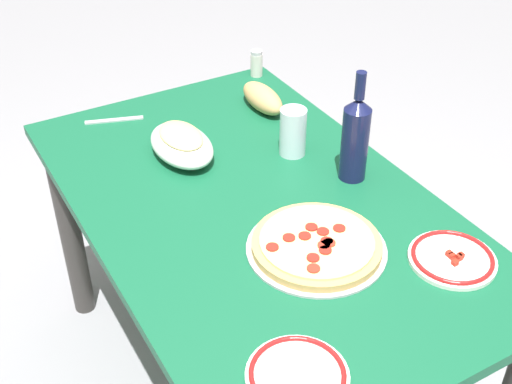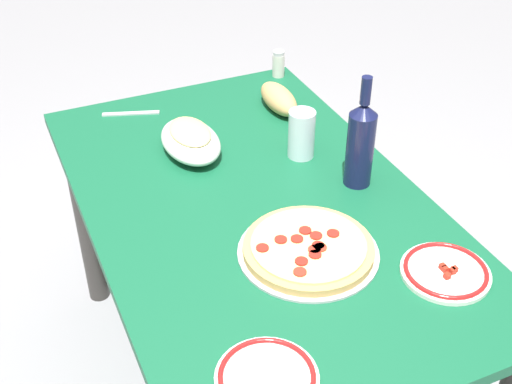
{
  "view_description": "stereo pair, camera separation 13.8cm",
  "coord_description": "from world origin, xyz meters",
  "px_view_note": "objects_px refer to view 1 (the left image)",
  "views": [
    {
      "loc": [
        1.18,
        -0.67,
        1.72
      ],
      "look_at": [
        0.0,
        0.0,
        0.75
      ],
      "focal_mm": 47.94,
      "sensor_mm": 36.0,
      "label": 1
    },
    {
      "loc": [
        1.24,
        -0.55,
        1.72
      ],
      "look_at": [
        0.0,
        0.0,
        0.75
      ],
      "focal_mm": 47.94,
      "sensor_mm": 36.0,
      "label": 2
    }
  ],
  "objects_px": {
    "pepperoni_pizza": "(317,245)",
    "side_plate_near": "(452,258)",
    "baked_pasta_dish": "(182,143)",
    "wine_bottle": "(355,137)",
    "side_plate_far": "(297,375)",
    "water_glass": "(293,132)",
    "dining_table": "(256,240)",
    "spice_shaker": "(256,63)",
    "bread_loaf": "(263,98)"
  },
  "relations": [
    {
      "from": "pepperoni_pizza",
      "to": "side_plate_near",
      "type": "bearing_deg",
      "value": 52.83
    },
    {
      "from": "baked_pasta_dish",
      "to": "side_plate_near",
      "type": "height_order",
      "value": "baked_pasta_dish"
    },
    {
      "from": "wine_bottle",
      "to": "side_plate_far",
      "type": "height_order",
      "value": "wine_bottle"
    },
    {
      "from": "water_glass",
      "to": "dining_table",
      "type": "bearing_deg",
      "value": -53.5
    },
    {
      "from": "baked_pasta_dish",
      "to": "spice_shaker",
      "type": "xyz_separation_m",
      "value": [
        -0.33,
        0.42,
        0.0
      ]
    },
    {
      "from": "spice_shaker",
      "to": "water_glass",
      "type": "bearing_deg",
      "value": -18.3
    },
    {
      "from": "wine_bottle",
      "to": "bread_loaf",
      "type": "distance_m",
      "value": 0.44
    },
    {
      "from": "dining_table",
      "to": "water_glass",
      "type": "relative_size",
      "value": 9.92
    },
    {
      "from": "dining_table",
      "to": "pepperoni_pizza",
      "type": "relative_size",
      "value": 4.17
    },
    {
      "from": "pepperoni_pizza",
      "to": "baked_pasta_dish",
      "type": "distance_m",
      "value": 0.52
    },
    {
      "from": "bread_loaf",
      "to": "wine_bottle",
      "type": "bearing_deg",
      "value": 2.28
    },
    {
      "from": "side_plate_near",
      "to": "spice_shaker",
      "type": "relative_size",
      "value": 2.23
    },
    {
      "from": "side_plate_far",
      "to": "bread_loaf",
      "type": "distance_m",
      "value": 1.02
    },
    {
      "from": "pepperoni_pizza",
      "to": "baked_pasta_dish",
      "type": "xyz_separation_m",
      "value": [
        -0.51,
        -0.1,
        0.03
      ]
    },
    {
      "from": "side_plate_near",
      "to": "baked_pasta_dish",
      "type": "bearing_deg",
      "value": -154.01
    },
    {
      "from": "side_plate_far",
      "to": "bread_loaf",
      "type": "height_order",
      "value": "bread_loaf"
    },
    {
      "from": "dining_table",
      "to": "spice_shaker",
      "type": "distance_m",
      "value": 0.72
    },
    {
      "from": "dining_table",
      "to": "side_plate_near",
      "type": "relative_size",
      "value": 6.84
    },
    {
      "from": "pepperoni_pizza",
      "to": "spice_shaker",
      "type": "relative_size",
      "value": 3.65
    },
    {
      "from": "dining_table",
      "to": "side_plate_far",
      "type": "distance_m",
      "value": 0.56
    },
    {
      "from": "bread_loaf",
      "to": "spice_shaker",
      "type": "height_order",
      "value": "spice_shaker"
    },
    {
      "from": "baked_pasta_dish",
      "to": "spice_shaker",
      "type": "relative_size",
      "value": 2.76
    },
    {
      "from": "dining_table",
      "to": "baked_pasta_dish",
      "type": "xyz_separation_m",
      "value": [
        -0.28,
        -0.07,
        0.16
      ]
    },
    {
      "from": "baked_pasta_dish",
      "to": "bread_loaf",
      "type": "bearing_deg",
      "value": 110.6
    },
    {
      "from": "pepperoni_pizza",
      "to": "baked_pasta_dish",
      "type": "bearing_deg",
      "value": -169.18
    },
    {
      "from": "pepperoni_pizza",
      "to": "spice_shaker",
      "type": "height_order",
      "value": "spice_shaker"
    },
    {
      "from": "side_plate_near",
      "to": "pepperoni_pizza",
      "type": "bearing_deg",
      "value": -127.17
    },
    {
      "from": "water_glass",
      "to": "spice_shaker",
      "type": "distance_m",
      "value": 0.49
    },
    {
      "from": "wine_bottle",
      "to": "spice_shaker",
      "type": "bearing_deg",
      "value": 172.77
    },
    {
      "from": "side_plate_near",
      "to": "side_plate_far",
      "type": "relative_size",
      "value": 1.01
    },
    {
      "from": "baked_pasta_dish",
      "to": "side_plate_far",
      "type": "height_order",
      "value": "baked_pasta_dish"
    },
    {
      "from": "bread_loaf",
      "to": "pepperoni_pizza",
      "type": "bearing_deg",
      "value": -19.76
    },
    {
      "from": "wine_bottle",
      "to": "baked_pasta_dish",
      "type": "bearing_deg",
      "value": -132.3
    },
    {
      "from": "dining_table",
      "to": "bread_loaf",
      "type": "xyz_separation_m",
      "value": [
        -0.4,
        0.25,
        0.16
      ]
    },
    {
      "from": "side_plate_far",
      "to": "spice_shaker",
      "type": "relative_size",
      "value": 2.21
    },
    {
      "from": "side_plate_near",
      "to": "spice_shaker",
      "type": "distance_m",
      "value": 1.02
    },
    {
      "from": "baked_pasta_dish",
      "to": "side_plate_near",
      "type": "bearing_deg",
      "value": 25.99
    },
    {
      "from": "baked_pasta_dish",
      "to": "water_glass",
      "type": "bearing_deg",
      "value": 63.07
    },
    {
      "from": "baked_pasta_dish",
      "to": "spice_shaker",
      "type": "distance_m",
      "value": 0.53
    },
    {
      "from": "dining_table",
      "to": "pepperoni_pizza",
      "type": "bearing_deg",
      "value": 7.01
    },
    {
      "from": "spice_shaker",
      "to": "bread_loaf",
      "type": "bearing_deg",
      "value": -25.26
    },
    {
      "from": "dining_table",
      "to": "wine_bottle",
      "type": "height_order",
      "value": "wine_bottle"
    },
    {
      "from": "water_glass",
      "to": "bread_loaf",
      "type": "distance_m",
      "value": 0.26
    },
    {
      "from": "side_plate_near",
      "to": "bread_loaf",
      "type": "distance_m",
      "value": 0.81
    },
    {
      "from": "side_plate_near",
      "to": "bread_loaf",
      "type": "bearing_deg",
      "value": -179.1
    },
    {
      "from": "baked_pasta_dish",
      "to": "dining_table",
      "type": "bearing_deg",
      "value": 13.79
    },
    {
      "from": "water_glass",
      "to": "bread_loaf",
      "type": "bearing_deg",
      "value": 167.79
    },
    {
      "from": "pepperoni_pizza",
      "to": "baked_pasta_dish",
      "type": "height_order",
      "value": "baked_pasta_dish"
    },
    {
      "from": "water_glass",
      "to": "baked_pasta_dish",
      "type": "bearing_deg",
      "value": -116.93
    },
    {
      "from": "wine_bottle",
      "to": "water_glass",
      "type": "bearing_deg",
      "value": -157.26
    }
  ]
}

